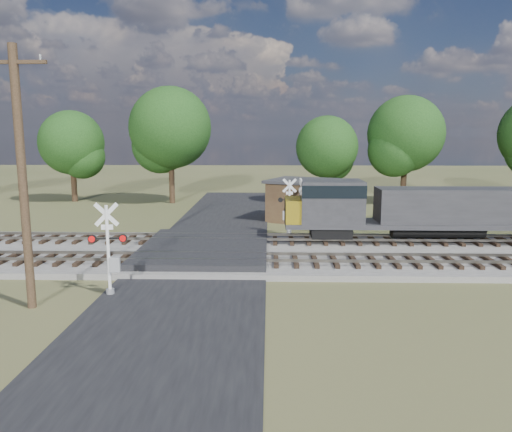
{
  "coord_description": "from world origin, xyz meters",
  "views": [
    {
      "loc": [
        3.62,
        -26.97,
        6.87
      ],
      "look_at": [
        2.86,
        2.0,
        2.03
      ],
      "focal_mm": 35.0,
      "sensor_mm": 36.0,
      "label": 1
    }
  ],
  "objects_px": {
    "crossing_signal_far": "(288,211)",
    "crossing_signal_near": "(111,257)",
    "utility_pole": "(22,173)",
    "equipment_shed": "(302,200)"
  },
  "relations": [
    {
      "from": "crossing_signal_far",
      "to": "crossing_signal_near",
      "type": "bearing_deg",
      "value": 58.48
    },
    {
      "from": "crossing_signal_far",
      "to": "equipment_shed",
      "type": "xyz_separation_m",
      "value": [
        1.26,
        5.51,
        0.06
      ]
    },
    {
      "from": "crossing_signal_near",
      "to": "crossing_signal_far",
      "type": "distance_m",
      "value": 15.51
    },
    {
      "from": "crossing_signal_far",
      "to": "equipment_shed",
      "type": "distance_m",
      "value": 5.65
    },
    {
      "from": "equipment_shed",
      "to": "crossing_signal_near",
      "type": "bearing_deg",
      "value": -92.41
    },
    {
      "from": "crossing_signal_near",
      "to": "utility_pole",
      "type": "relative_size",
      "value": 0.4
    },
    {
      "from": "crossing_signal_near",
      "to": "utility_pole",
      "type": "bearing_deg",
      "value": -157.91
    },
    {
      "from": "crossing_signal_far",
      "to": "equipment_shed",
      "type": "bearing_deg",
      "value": -103.41
    },
    {
      "from": "crossing_signal_near",
      "to": "equipment_shed",
      "type": "distance_m",
      "value": 20.96
    },
    {
      "from": "crossing_signal_near",
      "to": "crossing_signal_far",
      "type": "height_order",
      "value": "crossing_signal_near"
    }
  ]
}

